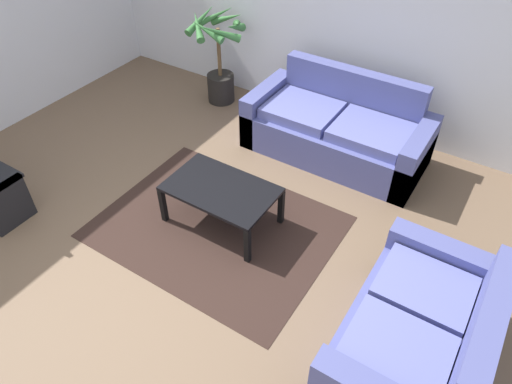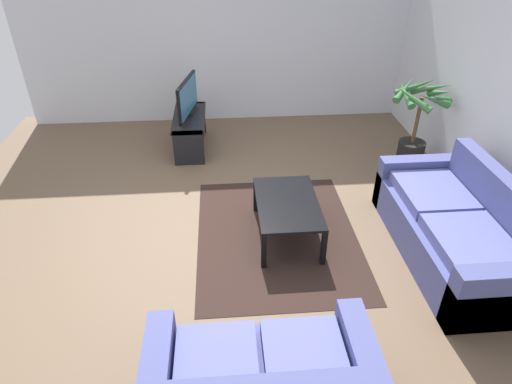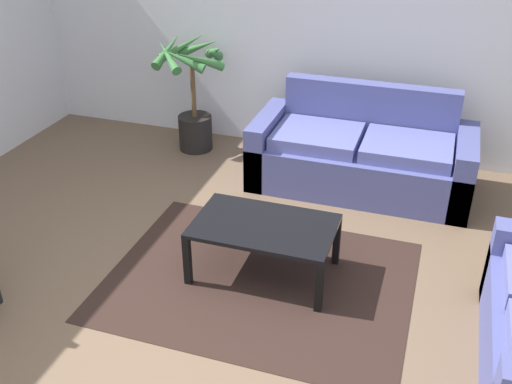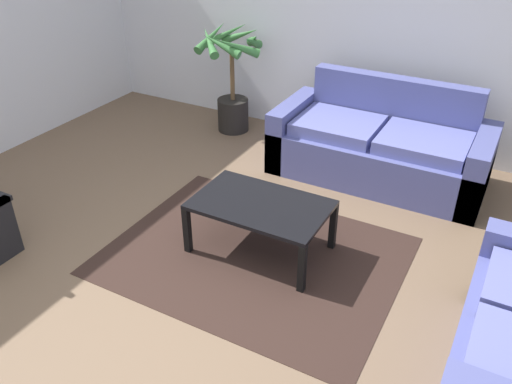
# 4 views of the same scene
# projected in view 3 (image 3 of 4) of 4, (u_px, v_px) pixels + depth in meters

# --- Properties ---
(ground_plane) EXTENTS (6.60, 6.60, 0.00)m
(ground_plane) POSITION_uv_depth(u_px,v_px,m) (196.00, 323.00, 3.99)
(ground_plane) COLOR brown
(wall_back) EXTENTS (6.00, 0.06, 2.70)m
(wall_back) POSITION_uv_depth(u_px,v_px,m) (312.00, 19.00, 5.81)
(wall_back) COLOR silver
(wall_back) RESTS_ON ground
(couch_main) EXTENTS (2.00, 0.90, 0.90)m
(couch_main) POSITION_uv_depth(u_px,v_px,m) (361.00, 156.00, 5.54)
(couch_main) COLOR #4C518C
(couch_main) RESTS_ON ground
(coffee_table) EXTENTS (1.02, 0.64, 0.43)m
(coffee_table) POSITION_uv_depth(u_px,v_px,m) (264.00, 230.00, 4.29)
(coffee_table) COLOR black
(coffee_table) RESTS_ON ground
(area_rug) EXTENTS (2.20, 1.70, 0.01)m
(area_rug) POSITION_uv_depth(u_px,v_px,m) (260.00, 280.00, 4.39)
(area_rug) COLOR black
(area_rug) RESTS_ON ground
(potted_palm) EXTENTS (0.79, 0.79, 1.18)m
(potted_palm) POSITION_uv_depth(u_px,v_px,m) (193.00, 97.00, 6.12)
(potted_palm) COLOR black
(potted_palm) RESTS_ON ground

